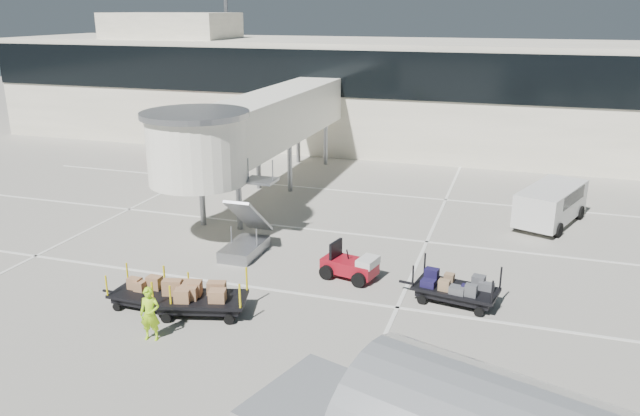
# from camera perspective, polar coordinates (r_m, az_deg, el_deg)

# --- Properties ---
(ground) EXTENTS (140.00, 140.00, 0.00)m
(ground) POSITION_cam_1_polar(r_m,az_deg,el_deg) (23.02, -8.93, -9.07)
(ground) COLOR #A9A597
(ground) RESTS_ON ground
(lane_markings) EXTENTS (40.00, 30.00, 0.02)m
(lane_markings) POSITION_cam_1_polar(r_m,az_deg,el_deg) (31.15, -2.37, -1.55)
(lane_markings) COLOR silver
(lane_markings) RESTS_ON ground
(terminal) EXTENTS (64.00, 12.11, 15.20)m
(terminal) POSITION_cam_1_polar(r_m,az_deg,el_deg) (49.56, 6.31, 10.48)
(terminal) COLOR white
(terminal) RESTS_ON ground
(jet_bridge) EXTENTS (5.70, 20.40, 6.03)m
(jet_bridge) POSITION_cam_1_polar(r_m,az_deg,el_deg) (33.90, -6.03, 7.44)
(jet_bridge) COLOR white
(jet_bridge) RESTS_ON ground
(baggage_tug) EXTENTS (2.39, 1.81, 1.45)m
(baggage_tug) POSITION_cam_1_polar(r_m,az_deg,el_deg) (24.99, 2.84, -5.30)
(baggage_tug) COLOR maroon
(baggage_tug) RESTS_ON ground
(suitcase_cart) EXTENTS (3.76, 1.98, 1.44)m
(suitcase_cart) POSITION_cam_1_polar(r_m,az_deg,el_deg) (23.49, 12.30, -7.33)
(suitcase_cart) COLOR black
(suitcase_cart) RESTS_ON ground
(box_cart_near) EXTENTS (3.93, 2.31, 1.51)m
(box_cart_near) POSITION_cam_1_polar(r_m,az_deg,el_deg) (22.51, -10.90, -8.14)
(box_cart_near) COLOR black
(box_cart_near) RESTS_ON ground
(box_cart_far) EXTENTS (3.36, 1.41, 1.31)m
(box_cart_far) POSITION_cam_1_polar(r_m,az_deg,el_deg) (23.46, -15.39, -7.69)
(box_cart_far) COLOR black
(box_cart_far) RESTS_ON ground
(ground_worker) EXTENTS (0.75, 0.57, 1.83)m
(ground_worker) POSITION_cam_1_polar(r_m,az_deg,el_deg) (21.12, -15.28, -9.32)
(ground_worker) COLOR #9EDD17
(ground_worker) RESTS_ON ground
(minivan) EXTENTS (3.66, 5.43, 1.91)m
(minivan) POSITION_cam_1_polar(r_m,az_deg,el_deg) (33.17, 20.45, 0.58)
(minivan) COLOR silver
(minivan) RESTS_ON ground
(belt_loader) EXTENTS (4.31, 1.90, 2.04)m
(belt_loader) POSITION_cam_1_polar(r_m,az_deg,el_deg) (45.91, -12.39, 5.38)
(belt_loader) COLOR maroon
(belt_loader) RESTS_ON ground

